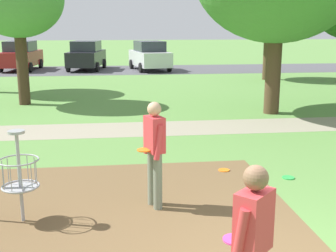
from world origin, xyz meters
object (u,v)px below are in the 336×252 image
at_px(frisbee_far_left, 288,178).
at_px(parked_car_leftmost, 21,56).
at_px(parked_car_center_right, 150,56).
at_px(disc_golf_basket, 15,173).
at_px(tree_mid_center, 269,16).
at_px(player_waiting_left, 252,246).
at_px(frisbee_mid_grass, 224,170).
at_px(parked_car_center_left, 87,55).
at_px(player_foreground_watching, 154,149).

height_order(frisbee_far_left, parked_car_leftmost, parked_car_leftmost).
height_order(frisbee_far_left, parked_car_center_right, parked_car_center_right).
distance_m(disc_golf_basket, tree_mid_center, 19.03).
bearing_deg(tree_mid_center, parked_car_center_right, 135.74).
bearing_deg(player_waiting_left, parked_car_leftmost, 105.25).
bearing_deg(frisbee_mid_grass, parked_car_center_left, 100.57).
bearing_deg(player_foreground_watching, frisbee_far_left, 21.10).
height_order(player_foreground_watching, frisbee_mid_grass, player_foreground_watching).
distance_m(player_waiting_left, parked_car_center_right, 24.83).
xyz_separation_m(disc_golf_basket, frisbee_mid_grass, (3.61, 1.89, -0.74)).
relative_size(parked_car_center_left, parked_car_center_right, 0.99).
distance_m(tree_mid_center, parked_car_leftmost, 15.59).
height_order(disc_golf_basket, player_waiting_left, player_waiting_left).
distance_m(player_foreground_watching, parked_car_center_left, 22.44).
bearing_deg(parked_car_center_left, parked_car_leftmost, 175.56).
bearing_deg(tree_mid_center, parked_car_leftmost, 154.47).
relative_size(player_waiting_left, parked_car_center_right, 0.38).
xyz_separation_m(player_waiting_left, parked_car_center_right, (1.10, 24.81, -0.05)).
bearing_deg(tree_mid_center, frisbee_far_left, -107.68).
bearing_deg(disc_golf_basket, frisbee_mid_grass, 27.72).
relative_size(frisbee_far_left, parked_car_center_left, 0.05).
xyz_separation_m(frisbee_far_left, tree_mid_center, (4.78, 14.98, 3.30)).
xyz_separation_m(frisbee_mid_grass, parked_car_center_left, (-3.87, 20.72, 0.91)).
height_order(frisbee_mid_grass, parked_car_center_right, parked_car_center_right).
distance_m(frisbee_mid_grass, parked_car_leftmost, 22.53).
bearing_deg(parked_car_center_right, frisbee_mid_grass, -90.37).
relative_size(frisbee_mid_grass, tree_mid_center, 0.05).
xyz_separation_m(frisbee_far_left, parked_car_leftmost, (-9.13, 21.62, 0.91)).
height_order(disc_golf_basket, parked_car_center_left, parked_car_center_left).
bearing_deg(parked_car_center_right, disc_golf_basket, -99.68).
bearing_deg(parked_car_center_left, frisbee_far_left, -76.84).
height_order(player_waiting_left, parked_car_leftmost, parked_car_leftmost).
xyz_separation_m(player_waiting_left, parked_car_center_left, (-2.89, 25.51, -0.05)).
height_order(player_waiting_left, frisbee_mid_grass, player_waiting_left).
relative_size(tree_mid_center, parked_car_center_right, 1.06).
bearing_deg(parked_car_center_right, player_foreground_watching, -94.43).
height_order(disc_golf_basket, tree_mid_center, tree_mid_center).
relative_size(parked_car_leftmost, parked_car_center_right, 0.97).
bearing_deg(parked_car_center_left, parked_car_center_right, -10.03).
bearing_deg(player_foreground_watching, parked_car_center_left, 95.94).
height_order(player_waiting_left, frisbee_far_left, player_waiting_left).
bearing_deg(parked_car_center_left, disc_golf_basket, -89.34).
xyz_separation_m(player_foreground_watching, parked_car_center_right, (1.67, 21.61, -0.05)).
distance_m(parked_car_leftmost, parked_car_center_right, 8.21).
height_order(player_foreground_watching, frisbee_far_left, player_foreground_watching).
bearing_deg(parked_car_leftmost, player_foreground_watching, -74.05).
bearing_deg(frisbee_mid_grass, parked_car_leftmost, 110.85).
bearing_deg(parked_car_leftmost, frisbee_mid_grass, -69.15).
xyz_separation_m(frisbee_mid_grass, parked_car_center_right, (0.13, 20.01, 0.91)).
xyz_separation_m(parked_car_leftmost, parked_car_center_right, (8.14, -1.03, 0.00)).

